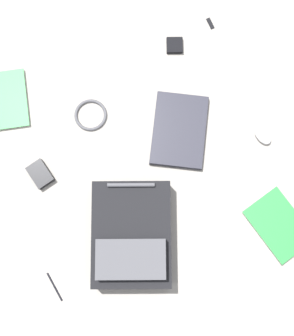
% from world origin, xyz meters
% --- Properties ---
extents(ground_plane, '(3.94, 3.94, 0.00)m').
position_xyz_m(ground_plane, '(0.00, 0.00, 0.00)').
color(ground_plane, gray).
extents(backpack, '(0.44, 0.51, 0.17)m').
position_xyz_m(backpack, '(-0.15, -0.27, 0.07)').
color(backpack, black).
rests_on(backpack, ground_plane).
extents(laptop, '(0.35, 0.40, 0.03)m').
position_xyz_m(laptop, '(0.20, 0.10, 0.02)').
color(laptop, '#24242C').
rests_on(laptop, ground_plane).
extents(book_comic, '(0.26, 0.30, 0.02)m').
position_xyz_m(book_comic, '(-0.51, 0.49, 0.01)').
color(book_comic, silver).
rests_on(book_comic, ground_plane).
extents(book_blue, '(0.26, 0.32, 0.02)m').
position_xyz_m(book_blue, '(0.47, -0.43, 0.01)').
color(book_blue, silver).
rests_on(book_blue, ground_plane).
extents(computer_mouse, '(0.08, 0.11, 0.04)m').
position_xyz_m(computer_mouse, '(0.54, -0.03, 0.02)').
color(computer_mouse, silver).
rests_on(computer_mouse, ground_plane).
extents(cable_coil, '(0.15, 0.15, 0.01)m').
position_xyz_m(cable_coil, '(-0.16, 0.30, 0.01)').
color(cable_coil, '#4C4C51').
rests_on(cable_coil, ground_plane).
extents(power_brick, '(0.11, 0.13, 0.04)m').
position_xyz_m(power_brick, '(-0.45, 0.11, 0.02)').
color(power_brick, black).
rests_on(power_brick, ground_plane).
extents(pen_black, '(0.04, 0.13, 0.01)m').
position_xyz_m(pen_black, '(-0.53, -0.37, 0.00)').
color(pen_black, black).
rests_on(pen_black, ground_plane).
extents(earbud_pouch, '(0.09, 0.09, 0.02)m').
position_xyz_m(earbud_pouch, '(0.31, 0.49, 0.01)').
color(earbud_pouch, black).
rests_on(earbud_pouch, ground_plane).
extents(usb_stick, '(0.02, 0.06, 0.01)m').
position_xyz_m(usb_stick, '(0.51, 0.55, 0.00)').
color(usb_stick, black).
rests_on(usb_stick, ground_plane).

